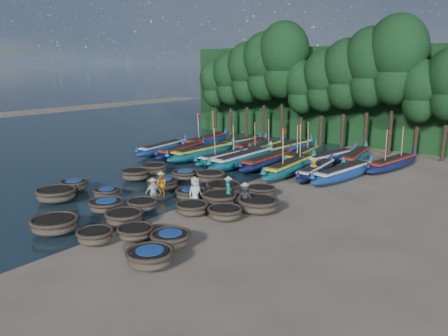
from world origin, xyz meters
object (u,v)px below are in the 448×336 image
Objects in this scene: coracle_3 at (95,236)px; coracle_22 at (211,177)px; coracle_20 at (154,169)px; long_boat_6 at (291,167)px; coracle_12 at (143,204)px; coracle_18 at (219,199)px; coracle_5 at (57,194)px; coracle_15 at (135,174)px; long_boat_16 at (356,157)px; coracle_17 at (191,194)px; long_boat_3 at (225,157)px; coracle_9 at (171,239)px; coracle_10 at (74,185)px; coracle_23 at (223,188)px; coracle_7 at (124,218)px; fisherman_6 at (313,168)px; long_boat_5 at (268,161)px; long_boat_10 at (237,144)px; long_boat_17 at (392,163)px; long_boat_1 at (182,151)px; long_boat_0 at (163,148)px; fisherman_5 at (271,151)px; fisherman_3 at (245,197)px; long_boat_15 at (331,158)px; fisherman_4 at (153,191)px; coracle_11 at (107,193)px; coracle_16 at (162,183)px; long_boat_7 at (316,170)px; long_boat_14 at (302,155)px; long_boat_2 at (203,152)px; coracle_2 at (55,224)px; long_boat_4 at (243,159)px; coracle_24 at (261,191)px; long_boat_12 at (262,149)px; fisherman_1 at (228,190)px; coracle_8 at (136,232)px; coracle_21 at (185,175)px; long_boat_8 at (344,173)px; coracle_6 at (107,205)px; coracle_14 at (225,213)px; long_boat_11 at (251,145)px; long_boat_13 at (288,148)px.

coracle_3 is 0.79× the size of coracle_22.
long_boat_6 is (8.24, 6.37, 0.14)m from coracle_20.
coracle_12 is 0.73× the size of coracle_18.
coracle_5 is 6.24m from coracle_15.
coracle_5 is at bearing -123.92° from long_boat_16.
coracle_15 reaches higher than coracle_17.
coracle_9 is at bearing -57.28° from long_boat_3.
coracle_10 is 0.85× the size of coracle_23.
fisherman_6 is at bearing 76.74° from coracle_7.
long_boat_3 reaches higher than long_boat_5.
long_boat_17 reaches higher than long_boat_10.
coracle_10 is 0.26× the size of long_boat_1.
long_boat_0 is (-5.55, 8.26, 0.04)m from coracle_15.
long_boat_5 is 4.84× the size of fisherman_5.
coracle_20 is 10.78m from fisherman_3.
fisherman_4 is (-3.66, -16.85, 0.34)m from long_boat_15.
long_boat_16 reaches higher than coracle_11.
coracle_16 is 18.36m from long_boat_17.
long_boat_14 is at bearing 124.45° from long_boat_7.
coracle_18 is 10.68m from long_boat_5.
long_boat_2 is 1.15× the size of long_boat_14.
long_boat_0 is 0.99× the size of long_boat_14.
coracle_2 is 17.69m from long_boat_4.
coracle_10 is (-11.54, 2.65, -0.01)m from coracle_9.
long_boat_2 reaches higher than coracle_18.
fisherman_5 is at bearing 118.77° from coracle_24.
long_boat_4 is 5.33m from long_boat_12.
long_boat_1 is 14.91m from fisherman_1.
coracle_8 is 0.94× the size of coracle_21.
coracle_5 is 1.50× the size of coracle_9.
long_boat_8 reaches higher than coracle_18.
fisherman_6 reaches higher than coracle_15.
coracle_6 is 0.28× the size of long_boat_8.
long_boat_15 is (-1.19, 16.16, 0.13)m from coracle_14.
fisherman_6 is at bearing -13.21° from long_boat_5.
coracle_8 is at bearing 26.77° from coracle_2.
coracle_9 is 20.46m from long_boat_14.
long_boat_10 is (-9.89, 15.34, 0.02)m from coracle_18.
long_boat_11 is at bearing -174.42° from long_boat_15.
coracle_7 is at bearing -108.00° from coracle_24.
long_boat_1 is 14.27m from fisherman_4.
long_boat_5 is 1.13× the size of long_boat_7.
fisherman_1 is (2.37, -13.62, 0.43)m from long_boat_14.
coracle_5 is at bearing -85.44° from long_boat_1.
coracle_6 reaches higher than coracle_12.
coracle_9 is 0.77× the size of coracle_18.
coracle_22 reaches higher than coracle_6.
long_boat_3 reaches higher than fisherman_5.
long_boat_3 is at bearing -151.01° from long_boat_16.
long_boat_13 is at bearing 23.70° from fisherman_4.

